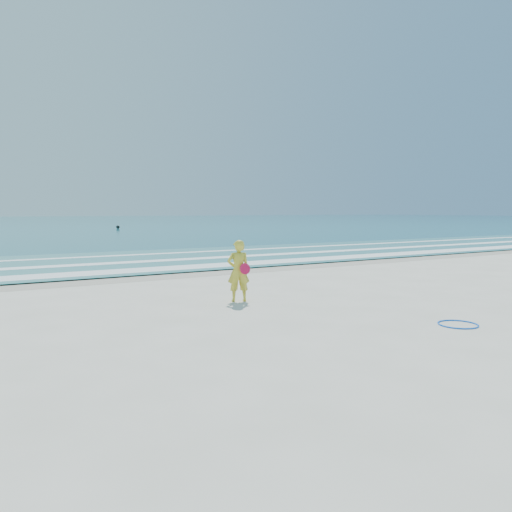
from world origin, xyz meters
TOP-DOWN VIEW (x-y plane):
  - ground at (0.00, 0.00)m, footprint 400.00×400.00m
  - wet_sand at (0.00, 9.00)m, footprint 400.00×2.40m
  - shallow at (0.00, 14.00)m, footprint 400.00×10.00m
  - foam_near at (0.00, 10.30)m, footprint 400.00×1.40m
  - foam_mid at (0.00, 13.20)m, footprint 400.00×0.90m
  - foam_far at (0.00, 16.50)m, footprint 400.00×0.60m
  - hoop at (1.64, -1.07)m, footprint 0.77×0.77m
  - buoy at (10.25, 52.28)m, footprint 0.41×0.41m
  - woman at (-0.72, 3.29)m, footprint 0.63×0.51m

SIDE VIEW (x-z plane):
  - ground at x=0.00m, z-range 0.00..0.00m
  - wet_sand at x=0.00m, z-range 0.00..0.00m
  - hoop at x=1.64m, z-range 0.00..0.03m
  - shallow at x=0.00m, z-range 0.04..0.05m
  - foam_near at x=0.00m, z-range 0.05..0.06m
  - foam_mid at x=0.00m, z-range 0.05..0.06m
  - foam_far at x=0.00m, z-range 0.05..0.06m
  - buoy at x=10.25m, z-range 0.04..0.45m
  - woman at x=-0.72m, z-range 0.00..1.48m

